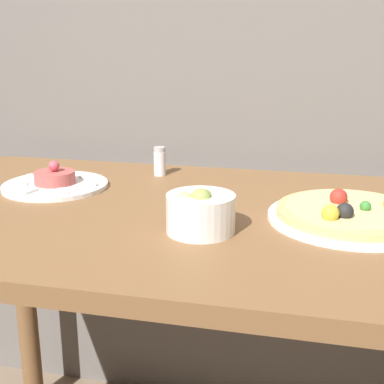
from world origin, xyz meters
The scene contains 5 objects.
dining_table centered at (0.00, 0.37, 0.69)m, with size 1.32×0.75×0.80m.
pizza_plate centered at (0.30, 0.38, 0.81)m, with size 0.31×0.31×0.05m.
tartare_plate centered at (-0.35, 0.47, 0.81)m, with size 0.24×0.24×0.06m.
small_bowl centered at (0.03, 0.26, 0.84)m, with size 0.12×0.12×0.08m.
salt_shaker centered at (-0.15, 0.63, 0.84)m, with size 0.03×0.03×0.07m.
Camera 1 is at (0.22, -0.61, 1.14)m, focal length 50.00 mm.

